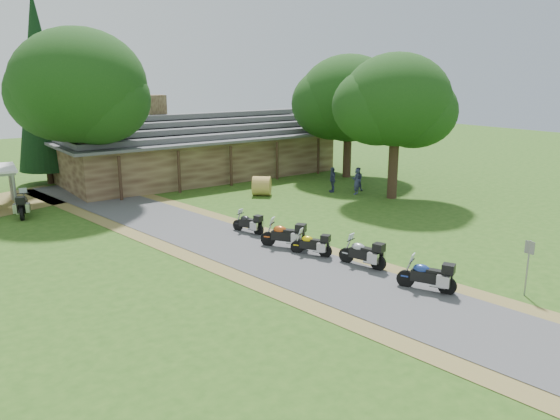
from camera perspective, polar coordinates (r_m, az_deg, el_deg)
ground at (r=20.45m, az=9.00°, el=-8.35°), size 120.00×120.00×0.00m
driveway at (r=22.95m, az=1.02°, el=-5.63°), size 51.95×51.95×0.00m
lodge at (r=42.37m, az=-8.33°, el=6.79°), size 21.40×9.40×4.90m
motorcycle_row_a at (r=20.67m, az=15.07°, el=-6.47°), size 1.40×2.01×1.32m
motorcycle_row_b at (r=22.65m, az=8.59°, el=-4.33°), size 1.11×1.99×1.30m
motorcycle_row_c at (r=23.81m, az=3.27°, el=-3.45°), size 1.30×1.73×1.15m
motorcycle_row_d at (r=24.75m, az=0.44°, el=-2.49°), size 1.66×2.01×1.36m
motorcycle_row_e at (r=27.14m, az=-3.37°, el=-1.26°), size 1.03×1.75×1.14m
motorcycle_carport_b at (r=33.37m, az=-25.27°, el=0.60°), size 1.30×2.25×1.46m
person_a at (r=36.10m, az=7.98°, el=3.20°), size 0.69×0.62×2.00m
person_b at (r=37.29m, az=8.11°, el=3.44°), size 0.65×0.64×1.86m
person_c at (r=36.61m, az=5.51°, el=3.41°), size 0.61×0.68×1.98m
hay_bale at (r=35.51m, az=-1.92°, el=2.53°), size 1.69×1.70×1.25m
sign_post at (r=21.33m, az=24.43°, el=-5.57°), size 0.37×0.06×2.06m
oak_lodge_left at (r=35.73m, az=-20.06°, el=9.93°), size 8.09×8.09×11.33m
oak_lodge_right at (r=41.73m, az=7.16°, el=9.95°), size 7.54×7.54×9.59m
oak_driveway at (r=34.85m, az=11.98°, el=9.26°), size 6.69×6.69×9.96m
cedar_near at (r=42.11m, az=-23.69°, el=11.44°), size 3.93×3.93×13.26m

